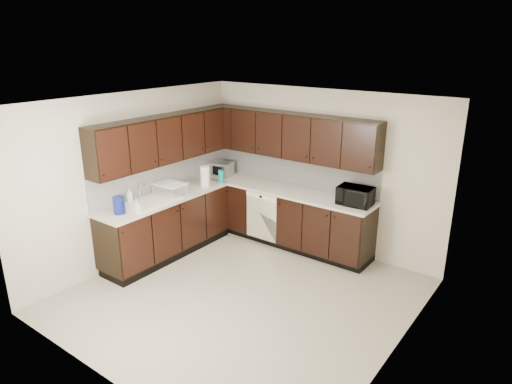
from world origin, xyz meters
TOP-DOWN VIEW (x-y plane):
  - floor at (0.00, 0.00)m, footprint 4.00×4.00m
  - ceiling at (0.00, 0.00)m, footprint 4.00×4.00m
  - wall_back at (0.00, 2.00)m, footprint 4.00×0.02m
  - wall_left at (-2.00, 0.00)m, footprint 0.02×4.00m
  - wall_right at (2.00, 0.00)m, footprint 0.02×4.00m
  - wall_front at (0.00, -2.00)m, footprint 4.00×0.02m
  - lower_cabinets at (-1.01, 1.11)m, footprint 3.00×2.80m
  - countertop at (-1.01, 1.11)m, footprint 3.03×2.83m
  - backsplash at (-1.22, 1.32)m, footprint 3.00×2.80m
  - upper_cabinets at (-1.10, 1.20)m, footprint 3.00×2.80m
  - dishwasher at (-0.70, 1.41)m, footprint 0.58×0.04m
  - sink at (-1.68, -0.01)m, footprint 0.54×0.82m
  - microwave at (0.75, 1.67)m, footprint 0.50×0.35m
  - soap_bottle_a at (-1.51, -0.38)m, footprint 0.09×0.09m
  - soap_bottle_b at (-1.88, -0.20)m, footprint 0.11×0.11m
  - toaster_oven at (-1.75, 1.66)m, footprint 0.41×0.33m
  - storage_bin at (-1.70, 0.42)m, footprint 0.46×0.35m
  - blue_pitcher at (-1.67, -0.54)m, footprint 0.17×0.17m
  - teal_tumbler at (-1.48, 1.35)m, footprint 0.11×0.11m
  - paper_towel_roll at (-1.55, 1.04)m, footprint 0.20×0.20m

SIDE VIEW (x-z plane):
  - floor at x=0.00m, z-range 0.00..0.00m
  - lower_cabinets at x=-1.01m, z-range -0.04..0.86m
  - dishwasher at x=-0.70m, z-range 0.16..0.94m
  - sink at x=-1.68m, z-range 0.67..1.09m
  - countertop at x=-1.01m, z-range 0.90..0.94m
  - storage_bin at x=-1.70m, z-range 0.94..1.11m
  - soap_bottle_a at x=-1.51m, z-range 0.94..1.12m
  - teal_tumbler at x=-1.48m, z-range 0.94..1.15m
  - toaster_oven at x=-1.75m, z-range 0.94..1.17m
  - blue_pitcher at x=-1.67m, z-range 0.94..1.18m
  - soap_bottle_b at x=-1.88m, z-range 0.94..1.20m
  - microwave at x=0.75m, z-range 0.94..1.21m
  - paper_towel_roll at x=-1.55m, z-range 0.94..1.27m
  - backsplash at x=-1.22m, z-range 0.94..1.42m
  - wall_back at x=0.00m, z-range 0.00..2.50m
  - wall_left at x=-2.00m, z-range 0.00..2.50m
  - wall_right at x=2.00m, z-range 0.00..2.50m
  - wall_front at x=0.00m, z-range 0.00..2.50m
  - upper_cabinets at x=-1.10m, z-range 1.42..2.12m
  - ceiling at x=0.00m, z-range 2.50..2.50m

